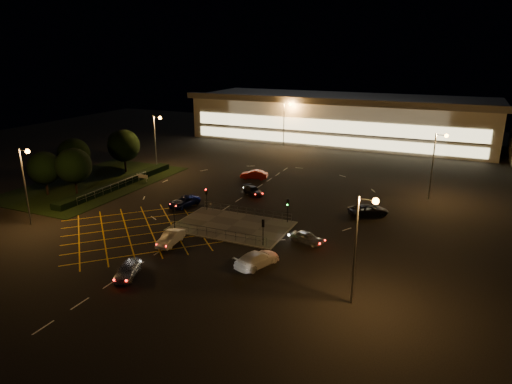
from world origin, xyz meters
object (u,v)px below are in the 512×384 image
at_px(signal_se, 263,227).
at_px(car_queue_white, 171,238).
at_px(signal_sw, 174,212).
at_px(signal_nw, 206,194).
at_px(car_far_dkgrey, 253,191).
at_px(car_circ_red, 254,175).
at_px(car_east_grey, 368,210).
at_px(car_approach_white, 257,259).
at_px(car_near_silver, 128,270).
at_px(car_right_silver, 307,237).
at_px(signal_ne, 288,206).
at_px(car_left_blue, 184,201).

bearing_deg(signal_se, car_queue_white, 20.63).
bearing_deg(signal_sw, signal_nw, -90.00).
height_order(signal_se, car_far_dkgrey, signal_se).
bearing_deg(car_circ_red, car_east_grey, 52.81).
bearing_deg(car_circ_red, signal_se, 14.49).
height_order(car_queue_white, car_approach_white, car_approach_white).
relative_size(signal_sw, signal_nw, 1.00).
bearing_deg(car_near_silver, car_circ_red, 75.51).
relative_size(car_queue_white, car_far_dkgrey, 1.03).
bearing_deg(car_far_dkgrey, car_right_silver, -97.33).
relative_size(car_near_silver, car_east_grey, 0.82).
bearing_deg(car_queue_white, car_circ_red, 89.56).
xyz_separation_m(car_far_dkgrey, car_circ_red, (-3.49, 8.20, 0.14)).
bearing_deg(car_right_silver, signal_se, 138.41).
height_order(car_near_silver, car_east_grey, car_near_silver).
bearing_deg(signal_ne, car_far_dkgrey, 134.57).
relative_size(car_far_dkgrey, car_circ_red, 0.93).
distance_m(signal_se, car_east_grey, 17.75).
relative_size(signal_ne, car_circ_red, 0.67).
xyz_separation_m(signal_se, car_approach_white, (1.37, -4.77, -1.58)).
relative_size(signal_nw, car_queue_white, 0.70).
bearing_deg(signal_ne, car_left_blue, 179.03).
xyz_separation_m(car_circ_red, car_approach_white, (13.98, -30.21, 0.01)).
relative_size(signal_se, car_far_dkgrey, 0.72).
distance_m(signal_nw, car_left_blue, 4.28).
distance_m(signal_se, car_near_silver, 15.45).
xyz_separation_m(signal_se, car_circ_red, (-12.61, 25.44, -1.59)).
bearing_deg(car_east_grey, car_near_silver, 110.87).
xyz_separation_m(signal_sw, car_circ_red, (-0.61, 25.44, -1.59)).
relative_size(signal_ne, car_approach_white, 0.58).
distance_m(signal_nw, car_near_silver, 20.39).
distance_m(car_near_silver, car_left_blue, 21.45).
relative_size(car_queue_white, car_right_silver, 1.11).
height_order(signal_se, car_left_blue, signal_se).
height_order(signal_nw, car_queue_white, signal_nw).
bearing_deg(car_far_dkgrey, car_east_grey, -56.85).
distance_m(signal_ne, car_near_silver, 22.29).
height_order(signal_nw, car_near_silver, signal_nw).
xyz_separation_m(signal_se, car_left_blue, (-15.93, 8.26, -1.67)).
height_order(signal_sw, car_near_silver, signal_sw).
height_order(signal_sw, car_right_silver, signal_sw).
relative_size(signal_nw, signal_ne, 1.00).
relative_size(signal_ne, car_right_silver, 0.78).
xyz_separation_m(signal_ne, car_left_blue, (-15.93, 0.27, -1.67)).
xyz_separation_m(car_near_silver, car_right_silver, (13.66, 15.09, -0.06)).
relative_size(signal_se, car_east_grey, 0.59).
height_order(signal_nw, signal_ne, same).
relative_size(signal_se, car_queue_white, 0.70).
distance_m(car_near_silver, car_east_grey, 32.99).
distance_m(signal_se, signal_ne, 7.99).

